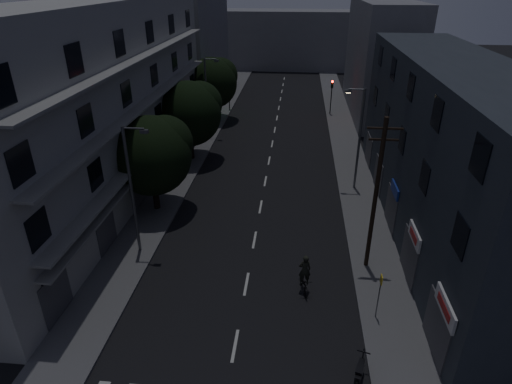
% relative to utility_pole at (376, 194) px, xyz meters
% --- Properties ---
extents(ground, '(160.00, 160.00, 0.00)m').
position_rel_utility_pole_xyz_m(ground, '(-6.85, 16.23, -4.87)').
color(ground, black).
rests_on(ground, ground).
extents(sidewalk_left, '(3.00, 90.00, 0.15)m').
position_rel_utility_pole_xyz_m(sidewalk_left, '(-14.35, 16.23, -4.79)').
color(sidewalk_left, '#565659').
rests_on(sidewalk_left, ground).
extents(sidewalk_right, '(3.00, 90.00, 0.15)m').
position_rel_utility_pole_xyz_m(sidewalk_right, '(0.65, 16.23, -4.79)').
color(sidewalk_right, '#565659').
rests_on(sidewalk_right, ground).
extents(lane_markings, '(0.15, 60.50, 0.01)m').
position_rel_utility_pole_xyz_m(lane_markings, '(-6.85, 22.48, -4.86)').
color(lane_markings, beige).
rests_on(lane_markings, ground).
extents(building_left, '(7.00, 36.00, 14.00)m').
position_rel_utility_pole_xyz_m(building_left, '(-18.83, 9.23, 2.13)').
color(building_left, '#9D9D98').
rests_on(building_left, ground).
extents(building_right, '(6.19, 28.00, 11.00)m').
position_rel_utility_pole_xyz_m(building_right, '(5.14, 5.22, 0.63)').
color(building_right, '#292F37').
rests_on(building_right, ground).
extents(building_far_left, '(6.00, 20.00, 16.00)m').
position_rel_utility_pole_xyz_m(building_far_left, '(-18.85, 39.23, 3.13)').
color(building_far_left, slate).
rests_on(building_far_left, ground).
extents(building_far_right, '(6.00, 20.00, 13.00)m').
position_rel_utility_pole_xyz_m(building_far_right, '(5.15, 33.23, 1.63)').
color(building_far_right, slate).
rests_on(building_far_right, ground).
extents(building_far_end, '(24.00, 8.00, 10.00)m').
position_rel_utility_pole_xyz_m(building_far_end, '(-6.85, 61.23, 0.13)').
color(building_far_end, slate).
rests_on(building_far_end, ground).
extents(tree_near, '(5.61, 5.61, 6.92)m').
position_rel_utility_pole_xyz_m(tree_near, '(-14.33, 5.63, -0.39)').
color(tree_near, black).
rests_on(tree_near, sidewalk_left).
extents(tree_mid, '(5.81, 5.81, 7.15)m').
position_rel_utility_pole_xyz_m(tree_mid, '(-14.02, 15.38, -0.25)').
color(tree_mid, black).
rests_on(tree_mid, sidewalk_left).
extents(tree_far, '(5.78, 5.78, 7.15)m').
position_rel_utility_pole_xyz_m(tree_far, '(-14.28, 27.65, -0.24)').
color(tree_far, black).
rests_on(tree_far, sidewalk_left).
extents(traffic_signal_far_right, '(0.28, 0.37, 4.10)m').
position_rel_utility_pole_xyz_m(traffic_signal_far_right, '(-0.39, 31.15, -1.77)').
color(traffic_signal_far_right, black).
rests_on(traffic_signal_far_right, sidewalk_right).
extents(traffic_signal_far_left, '(0.28, 0.37, 4.10)m').
position_rel_utility_pole_xyz_m(traffic_signal_far_left, '(-13.13, 32.15, -1.77)').
color(traffic_signal_far_left, black).
rests_on(traffic_signal_far_left, sidewalk_left).
extents(street_lamp_left_near, '(1.51, 0.25, 8.00)m').
position_rel_utility_pole_xyz_m(street_lamp_left_near, '(-13.72, 0.23, -0.27)').
color(street_lamp_left_near, '#53555A').
rests_on(street_lamp_left_near, sidewalk_left).
extents(street_lamp_right, '(1.51, 0.25, 8.00)m').
position_rel_utility_pole_xyz_m(street_lamp_right, '(0.29, 10.47, -0.27)').
color(street_lamp_right, '#5C5F63').
rests_on(street_lamp_right, sidewalk_right).
extents(street_lamp_left_far, '(1.51, 0.25, 8.00)m').
position_rel_utility_pole_xyz_m(street_lamp_left_far, '(-13.73, 21.92, -0.27)').
color(street_lamp_left_far, '#57595F').
rests_on(street_lamp_left_far, sidewalk_left).
extents(utility_pole, '(1.80, 0.24, 9.00)m').
position_rel_utility_pole_xyz_m(utility_pole, '(0.00, 0.00, 0.00)').
color(utility_pole, black).
rests_on(utility_pole, sidewalk_right).
extents(bus_stop_sign, '(0.06, 0.35, 2.52)m').
position_rel_utility_pole_xyz_m(bus_stop_sign, '(-0.09, -4.34, -2.98)').
color(bus_stop_sign, '#595B60').
rests_on(bus_stop_sign, sidewalk_right).
extents(motorcycle, '(0.81, 1.90, 1.26)m').
position_rel_utility_pole_xyz_m(motorcycle, '(-1.36, -8.23, -4.37)').
color(motorcycle, black).
rests_on(motorcycle, ground).
extents(cyclist, '(0.99, 1.91, 2.30)m').
position_rel_utility_pole_xyz_m(cyclist, '(-3.67, -2.52, -4.09)').
color(cyclist, black).
rests_on(cyclist, ground).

